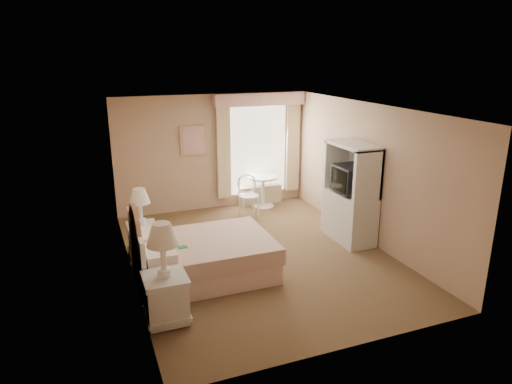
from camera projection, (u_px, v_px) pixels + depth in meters
name	position (u px, v px, depth m)	size (l,w,h in m)	color
room	(259.00, 185.00, 7.44)	(4.21, 5.51, 2.51)	brown
window	(259.00, 146.00, 10.14)	(2.05, 0.22, 2.51)	white
framed_art	(192.00, 141.00, 9.62)	(0.52, 0.04, 0.62)	tan
bed	(200.00, 256.00, 7.00)	(2.06, 1.55, 1.37)	pink
nightstand_near	(165.00, 286.00, 5.76)	(0.55, 0.55, 1.33)	silver
nightstand_far	(142.00, 231.00, 7.71)	(0.48, 0.48, 1.17)	silver
round_table	(263.00, 186.00, 10.17)	(0.67, 0.67, 0.70)	white
cafe_chair	(248.00, 192.00, 9.62)	(0.45, 0.45, 0.88)	white
armoire	(350.00, 201.00, 8.29)	(0.54, 1.09, 1.81)	silver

